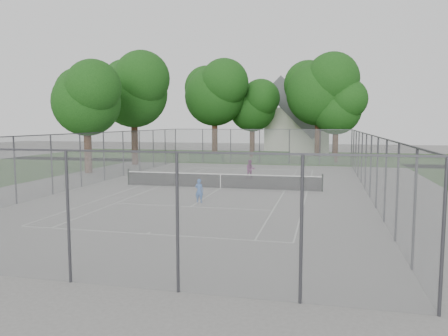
% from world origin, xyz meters
% --- Properties ---
extents(ground, '(120.00, 120.00, 0.00)m').
position_xyz_m(ground, '(0.00, 0.00, 0.00)').
color(ground, slate).
rests_on(ground, ground).
extents(grass_far, '(60.00, 20.00, 0.00)m').
position_xyz_m(grass_far, '(0.00, 26.00, 0.00)').
color(grass_far, '#204112').
rests_on(grass_far, ground).
extents(court_markings, '(11.03, 23.83, 0.01)m').
position_xyz_m(court_markings, '(0.00, 0.00, 0.01)').
color(court_markings, silver).
rests_on(court_markings, ground).
extents(tennis_net, '(12.87, 0.10, 1.10)m').
position_xyz_m(tennis_net, '(0.00, 0.00, 0.51)').
color(tennis_net, black).
rests_on(tennis_net, ground).
extents(perimeter_fence, '(18.08, 34.08, 3.52)m').
position_xyz_m(perimeter_fence, '(0.00, 0.00, 1.81)').
color(perimeter_fence, '#38383D').
rests_on(perimeter_fence, ground).
extents(tree_far_left, '(7.87, 7.19, 11.31)m').
position_xyz_m(tree_far_left, '(-5.91, 22.07, 7.77)').
color(tree_far_left, '#3D2216').
rests_on(tree_far_left, ground).
extents(tree_far_midleft, '(6.44, 5.88, 9.26)m').
position_xyz_m(tree_far_midleft, '(-2.01, 25.02, 6.36)').
color(tree_far_midleft, '#3D2216').
rests_on(tree_far_midleft, ground).
extents(tree_far_midright, '(7.99, 7.30, 11.49)m').
position_xyz_m(tree_far_midright, '(5.80, 21.39, 7.90)').
color(tree_far_midright, '#3D2216').
rests_on(tree_far_midright, ground).
extents(tree_far_right, '(6.06, 5.53, 8.71)m').
position_xyz_m(tree_far_right, '(7.62, 20.84, 5.98)').
color(tree_far_right, '#3D2216').
rests_on(tree_far_right, ground).
extents(tree_side_back, '(7.68, 7.01, 11.04)m').
position_xyz_m(tree_side_back, '(-11.94, 13.35, 7.58)').
color(tree_side_back, '#3D2216').
rests_on(tree_side_back, ground).
extents(tree_side_front, '(6.41, 5.85, 9.21)m').
position_xyz_m(tree_side_front, '(-12.68, 5.75, 6.33)').
color(tree_side_front, '#3D2216').
rests_on(tree_side_front, ground).
extents(hedge_left, '(3.62, 1.08, 0.90)m').
position_xyz_m(hedge_left, '(-5.86, 17.92, 0.45)').
color(hedge_left, '#1D4716').
rests_on(hedge_left, ground).
extents(hedge_mid, '(3.74, 1.07, 1.18)m').
position_xyz_m(hedge_mid, '(1.08, 18.39, 0.59)').
color(hedge_mid, '#1D4716').
rests_on(hedge_mid, ground).
extents(hedge_right, '(2.61, 0.96, 0.78)m').
position_xyz_m(hedge_right, '(6.10, 17.96, 0.39)').
color(hedge_right, '#1D4716').
rests_on(hedge_right, ground).
extents(house, '(8.07, 6.25, 10.05)m').
position_xyz_m(house, '(2.93, 31.46, 4.04)').
color(house, silver).
rests_on(house, ground).
extents(girl_player, '(0.49, 0.35, 1.26)m').
position_xyz_m(girl_player, '(0.08, -5.15, 0.63)').
color(girl_player, '#2F5EB0').
rests_on(girl_player, ground).
extents(woman_player, '(0.83, 0.71, 1.46)m').
position_xyz_m(woman_player, '(1.12, 4.82, 0.73)').
color(woman_player, '#6F255D').
rests_on(woman_player, ground).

